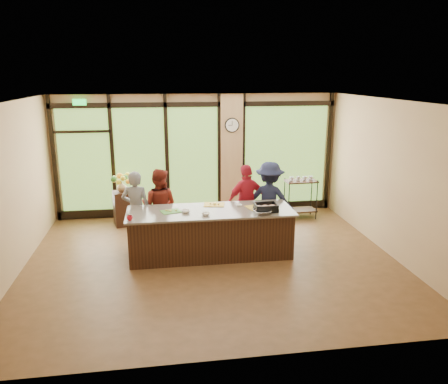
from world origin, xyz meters
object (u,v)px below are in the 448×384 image
object	(u,v)px
roasting_pan	(266,209)
bar_cart	(301,193)
cook_left	(136,209)
flower_stand	(123,208)
island_base	(210,234)
cook_right	(269,200)

from	to	relation	value
roasting_pan	bar_cart	distance (m)	2.62
cook_left	flower_stand	xyz separation A→B (m)	(-0.38, 1.36, -0.39)
flower_stand	roasting_pan	bearing A→B (deg)	-52.31
island_base	cook_left	world-z (taller)	cook_left
island_base	cook_right	distance (m)	1.64
island_base	flower_stand	world-z (taller)	island_base
island_base	flower_stand	size ratio (longest dim) A/B	3.80
roasting_pan	flower_stand	bearing A→B (deg)	137.42
bar_cart	island_base	bearing A→B (deg)	-143.12
cook_left	roasting_pan	distance (m)	2.65
cook_left	island_base	bearing A→B (deg)	164.65
island_base	cook_left	distance (m)	1.64
island_base	bar_cart	world-z (taller)	bar_cart
roasting_pan	flower_stand	world-z (taller)	roasting_pan
roasting_pan	flower_stand	size ratio (longest dim) A/B	0.52
cook_right	roasting_pan	xyz separation A→B (m)	(-0.33, -1.00, 0.12)
cook_right	cook_left	bearing A→B (deg)	25.31
flower_stand	cook_right	bearing A→B (deg)	-35.57
flower_stand	bar_cart	world-z (taller)	bar_cart
bar_cart	cook_right	bearing A→B (deg)	-134.62
cook_right	roasting_pan	distance (m)	1.06
cook_right	flower_stand	world-z (taller)	cook_right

